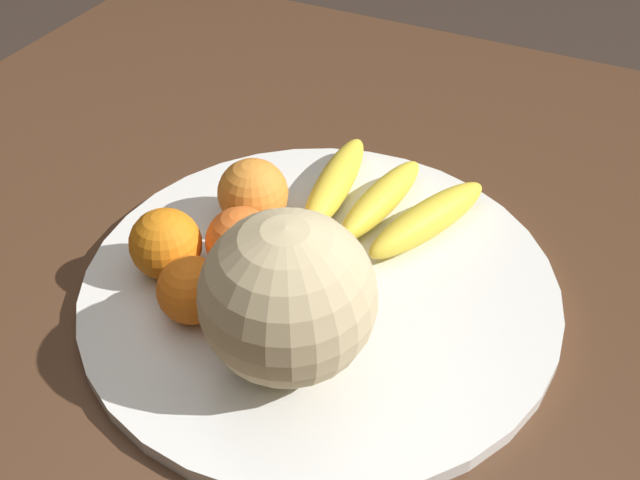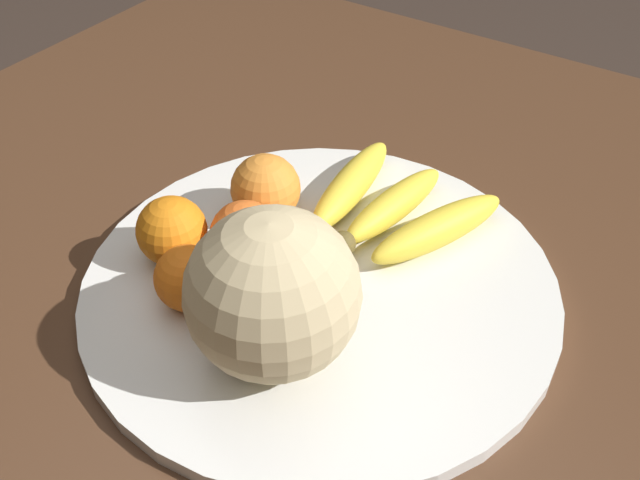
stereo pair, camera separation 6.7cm
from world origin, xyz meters
TOP-DOWN VIEW (x-y plane):
  - kitchen_table at (0.00, 0.00)m, footprint 1.26×1.20m
  - fruit_bowl at (0.04, -0.02)m, footprint 0.45×0.45m
  - melon at (-0.06, -0.04)m, footprint 0.14×0.14m
  - banana_bunch at (0.15, -0.03)m, footprint 0.19×0.18m
  - orange_front_left at (-0.05, 0.06)m, footprint 0.06×0.06m
  - orange_front_right at (0.02, 0.05)m, footprint 0.07×0.07m
  - orange_mid_center at (0.09, 0.08)m, footprint 0.07×0.07m
  - orange_back_left at (-0.01, 0.11)m, footprint 0.07×0.07m
  - produce_tag at (0.03, 0.09)m, footprint 0.08×0.04m

SIDE VIEW (x-z plane):
  - kitchen_table at x=0.00m, z-range 0.27..0.97m
  - fruit_bowl at x=0.04m, z-range 0.70..0.72m
  - produce_tag at x=0.03m, z-range 0.72..0.72m
  - banana_bunch at x=0.15m, z-range 0.72..0.76m
  - orange_front_left at x=-0.05m, z-range 0.72..0.78m
  - orange_front_right at x=0.02m, z-range 0.72..0.79m
  - orange_back_left at x=-0.01m, z-range 0.72..0.79m
  - orange_mid_center at x=0.09m, z-range 0.72..0.79m
  - melon at x=-0.06m, z-range 0.72..0.86m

